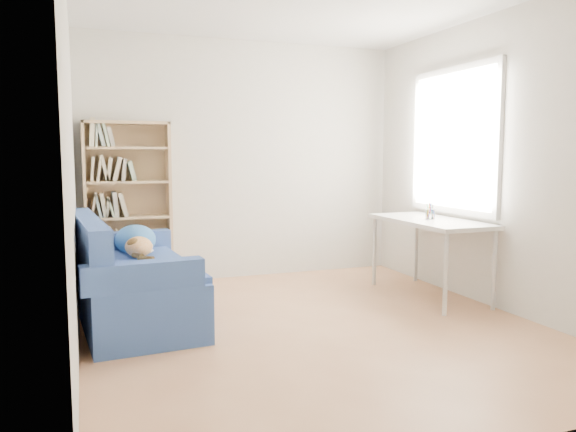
{
  "coord_description": "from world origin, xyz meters",
  "views": [
    {
      "loc": [
        -1.69,
        -4.01,
        1.37
      ],
      "look_at": [
        -0.07,
        0.4,
        0.85
      ],
      "focal_mm": 35.0,
      "sensor_mm": 36.0,
      "label": 1
    }
  ],
  "objects_px": {
    "sofa": "(129,280)",
    "desk": "(430,226)",
    "bookshelf": "(128,212)",
    "pen_cup": "(430,213)"
  },
  "relations": [
    {
      "from": "sofa",
      "to": "desk",
      "type": "relative_size",
      "value": 1.37
    },
    {
      "from": "bookshelf",
      "to": "pen_cup",
      "type": "distance_m",
      "value": 3.0
    },
    {
      "from": "sofa",
      "to": "bookshelf",
      "type": "xyz_separation_m",
      "value": [
        0.1,
        1.13,
        0.45
      ]
    },
    {
      "from": "desk",
      "to": "pen_cup",
      "type": "xyz_separation_m",
      "value": [
        0.01,
        0.02,
        0.13
      ]
    },
    {
      "from": "bookshelf",
      "to": "desk",
      "type": "bearing_deg",
      "value": -26.49
    },
    {
      "from": "sofa",
      "to": "pen_cup",
      "type": "height_order",
      "value": "pen_cup"
    },
    {
      "from": "bookshelf",
      "to": "desk",
      "type": "xyz_separation_m",
      "value": [
        2.68,
        -1.34,
        -0.1
      ]
    },
    {
      "from": "bookshelf",
      "to": "pen_cup",
      "type": "height_order",
      "value": "bookshelf"
    },
    {
      "from": "desk",
      "to": "sofa",
      "type": "bearing_deg",
      "value": 175.75
    },
    {
      "from": "sofa",
      "to": "bookshelf",
      "type": "height_order",
      "value": "bookshelf"
    }
  ]
}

